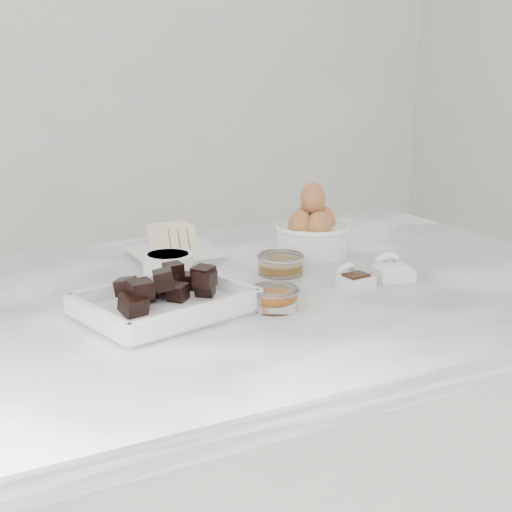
{
  "coord_description": "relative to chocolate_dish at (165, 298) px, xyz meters",
  "views": [
    {
      "loc": [
        -0.52,
        -1.0,
        1.29
      ],
      "look_at": [
        0.02,
        0.03,
        0.98
      ],
      "focal_mm": 50.0,
      "sensor_mm": 36.0,
      "label": 1
    }
  ],
  "objects": [
    {
      "name": "egg_bowl",
      "position": [
        0.37,
        0.19,
        0.02
      ],
      "size": [
        0.14,
        0.14,
        0.14
      ],
      "color": "white",
      "rests_on": "marble_slab"
    },
    {
      "name": "vanilla_spoon",
      "position": [
        0.32,
        -0.02,
        -0.01
      ],
      "size": [
        0.06,
        0.07,
        0.04
      ],
      "color": "white",
      "rests_on": "marble_slab"
    },
    {
      "name": "salt_spoon",
      "position": [
        0.41,
        -0.01,
        -0.01
      ],
      "size": [
        0.07,
        0.08,
        0.05
      ],
      "color": "white",
      "rests_on": "marble_slab"
    },
    {
      "name": "sugar_ramekin",
      "position": [
        0.06,
        0.14,
        0.0
      ],
      "size": [
        0.09,
        0.09,
        0.05
      ],
      "color": "white",
      "rests_on": "marble_slab"
    },
    {
      "name": "butter_plate",
      "position": [
        0.13,
        0.29,
        -0.0
      ],
      "size": [
        0.16,
        0.16,
        0.06
      ],
      "color": "white",
      "rests_on": "marble_slab"
    },
    {
      "name": "zest_bowl",
      "position": [
        0.15,
        -0.05,
        -0.01
      ],
      "size": [
        0.08,
        0.08,
        0.03
      ],
      "color": "white",
      "rests_on": "marble_slab"
    },
    {
      "name": "marble_slab",
      "position": [
        0.18,
        0.06,
        -0.04
      ],
      "size": [
        1.2,
        0.8,
        0.04
      ],
      "primitive_type": "cube",
      "color": "white",
      "rests_on": "cabinet"
    },
    {
      "name": "chocolate_dish",
      "position": [
        0.0,
        0.0,
        0.0
      ],
      "size": [
        0.27,
        0.23,
        0.06
      ],
      "color": "white",
      "rests_on": "marble_slab"
    },
    {
      "name": "honey_bowl",
      "position": [
        0.25,
        0.1,
        -0.01
      ],
      "size": [
        0.08,
        0.08,
        0.04
      ],
      "color": "white",
      "rests_on": "marble_slab"
    }
  ]
}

